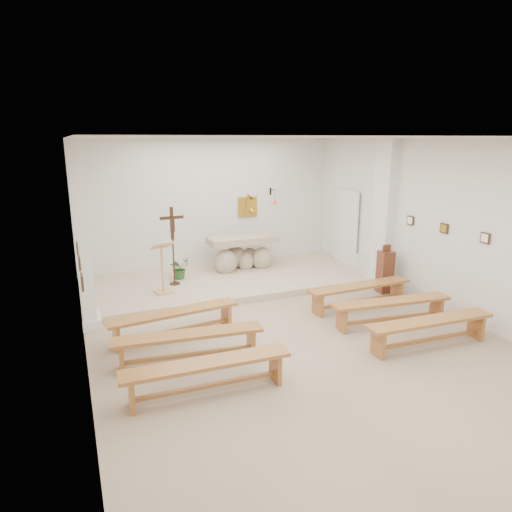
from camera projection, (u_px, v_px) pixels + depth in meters
name	position (u px, v px, depth m)	size (l,w,h in m)	color
ground	(294.00, 338.00, 8.21)	(7.00, 10.00, 0.00)	#C5AA8E
wall_left	(78.00, 264.00, 6.48)	(0.02, 10.00, 3.50)	white
wall_right	(453.00, 229.00, 9.07)	(0.02, 10.00, 3.50)	white
wall_back	(211.00, 205.00, 12.24)	(7.00, 0.02, 3.50)	white
ceiling	(299.00, 138.00, 7.34)	(7.00, 10.00, 0.02)	silver
sanctuary_platform	(230.00, 280.00, 11.32)	(6.98, 3.00, 0.15)	beige
pilaster_left	(82.00, 237.00, 8.32)	(0.26, 0.55, 3.50)	white
pilaster_right	(384.00, 214.00, 10.81)	(0.26, 0.55, 3.50)	white
gold_wall_relief	(248.00, 207.00, 12.63)	(0.55, 0.04, 0.55)	gold
sanctuary_lamp	(274.00, 201.00, 12.62)	(0.11, 0.36, 0.44)	black
station_frame_left_front	(82.00, 282.00, 5.78)	(0.03, 0.20, 0.20)	#382618
station_frame_left_mid	(79.00, 263.00, 6.68)	(0.03, 0.20, 0.20)	#382618
station_frame_left_rear	(77.00, 248.00, 7.57)	(0.03, 0.20, 0.20)	#382618
station_frame_right_front	(485.00, 238.00, 8.35)	(0.03, 0.20, 0.20)	#382618
station_frame_right_mid	(444.00, 228.00, 9.25)	(0.03, 0.20, 0.20)	#382618
station_frame_right_rear	(410.00, 220.00, 10.14)	(0.03, 0.20, 0.20)	#382618
radiator_left	(84.00, 301.00, 9.29)	(0.10, 0.85, 0.52)	silver
radiator_right	(365.00, 266.00, 11.83)	(0.10, 0.85, 0.52)	silver
altar	(242.00, 255.00, 12.01)	(1.83, 0.85, 0.94)	#BFAC92
lectern	(163.00, 267.00, 10.02)	(0.49, 0.44, 1.19)	tan
crucifix_stand	(173.00, 240.00, 10.50)	(0.56, 0.24, 1.84)	#331D10
potted_plant	(179.00, 268.00, 11.15)	(0.49, 0.42, 0.54)	#255522
donation_pedestal	(385.00, 271.00, 10.55)	(0.33, 0.33, 1.14)	brown
bench_left_front	(174.00, 318.00, 8.16)	(2.42, 0.68, 0.51)	#A75E30
bench_right_front	(360.00, 290.00, 9.62)	(2.41, 0.49, 0.51)	#A75E30
bench_left_second	(189.00, 340.00, 7.24)	(2.42, 0.63, 0.51)	#A75E30
bench_right_second	(391.00, 306.00, 8.70)	(2.42, 0.64, 0.51)	#A75E30
bench_left_third	(207.00, 370.00, 6.32)	(2.40, 0.44, 0.51)	#A75E30
bench_right_third	(430.00, 326.00, 7.78)	(2.40, 0.48, 0.51)	#A75E30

